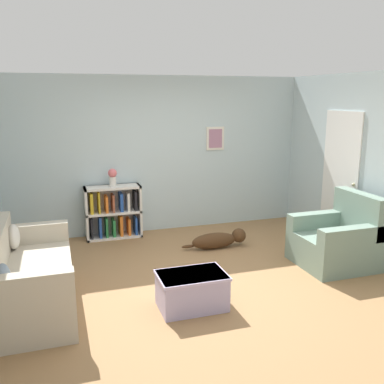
{
  "coord_description": "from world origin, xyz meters",
  "views": [
    {
      "loc": [
        -1.66,
        -4.75,
        2.27
      ],
      "look_at": [
        0.0,
        0.4,
        1.05
      ],
      "focal_mm": 40.0,
      "sensor_mm": 36.0,
      "label": 1
    }
  ],
  "objects_px": {
    "dog": "(219,240)",
    "vase": "(113,176)",
    "bookshelf": "(113,213)",
    "recliner_chair": "(338,241)",
    "coffee_table": "(192,290)",
    "couch": "(28,279)"
  },
  "relations": [
    {
      "from": "couch",
      "to": "dog",
      "type": "relative_size",
      "value": 1.74
    },
    {
      "from": "recliner_chair",
      "to": "dog",
      "type": "xyz_separation_m",
      "value": [
        -1.3,
        1.11,
        -0.21
      ]
    },
    {
      "from": "bookshelf",
      "to": "vase",
      "type": "distance_m",
      "value": 0.61
    },
    {
      "from": "bookshelf",
      "to": "recliner_chair",
      "type": "height_order",
      "value": "recliner_chair"
    },
    {
      "from": "bookshelf",
      "to": "recliner_chair",
      "type": "bearing_deg",
      "value": -37.67
    },
    {
      "from": "bookshelf",
      "to": "recliner_chair",
      "type": "relative_size",
      "value": 0.91
    },
    {
      "from": "couch",
      "to": "coffee_table",
      "type": "xyz_separation_m",
      "value": [
        1.69,
        -0.54,
        -0.12
      ]
    },
    {
      "from": "vase",
      "to": "bookshelf",
      "type": "bearing_deg",
      "value": 125.03
    },
    {
      "from": "dog",
      "to": "vase",
      "type": "bearing_deg",
      "value": 145.15
    },
    {
      "from": "couch",
      "to": "recliner_chair",
      "type": "height_order",
      "value": "recliner_chair"
    },
    {
      "from": "bookshelf",
      "to": "coffee_table",
      "type": "relative_size",
      "value": 1.21
    },
    {
      "from": "bookshelf",
      "to": "coffee_table",
      "type": "xyz_separation_m",
      "value": [
        0.48,
        -2.69,
        -0.2
      ]
    },
    {
      "from": "couch",
      "to": "recliner_chair",
      "type": "bearing_deg",
      "value": 0.29
    },
    {
      "from": "coffee_table",
      "to": "dog",
      "type": "xyz_separation_m",
      "value": [
        0.97,
        1.66,
        -0.08
      ]
    },
    {
      "from": "couch",
      "to": "bookshelf",
      "type": "bearing_deg",
      "value": 60.64
    },
    {
      "from": "recliner_chair",
      "to": "vase",
      "type": "bearing_deg",
      "value": 142.43
    },
    {
      "from": "bookshelf",
      "to": "recliner_chair",
      "type": "xyz_separation_m",
      "value": [
        2.75,
        -2.13,
        -0.07
      ]
    },
    {
      "from": "recliner_chair",
      "to": "couch",
      "type": "bearing_deg",
      "value": -179.71
    },
    {
      "from": "dog",
      "to": "vase",
      "type": "distance_m",
      "value": 1.97
    },
    {
      "from": "couch",
      "to": "coffee_table",
      "type": "bearing_deg",
      "value": -17.74
    },
    {
      "from": "recliner_chair",
      "to": "coffee_table",
      "type": "height_order",
      "value": "recliner_chair"
    },
    {
      "from": "bookshelf",
      "to": "dog",
      "type": "xyz_separation_m",
      "value": [
        1.45,
        -1.02,
        -0.28
      ]
    }
  ]
}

